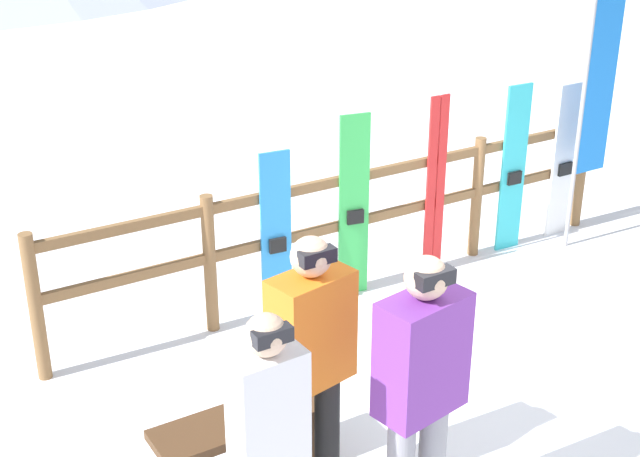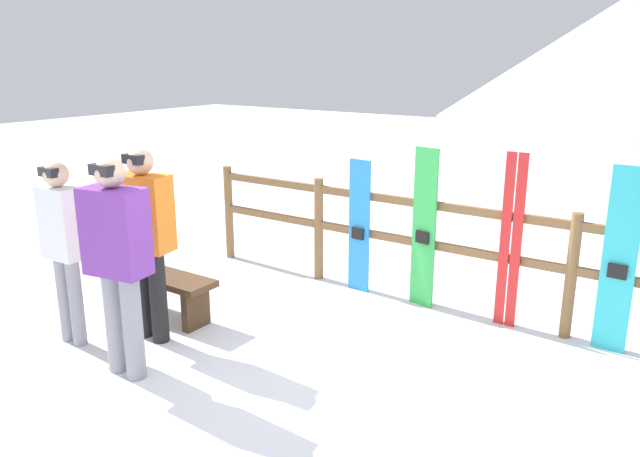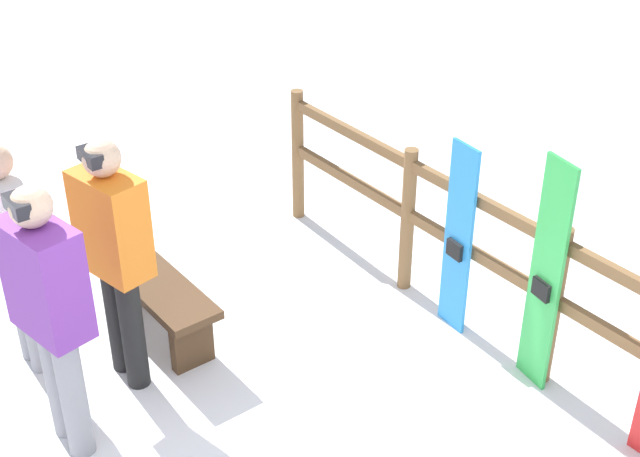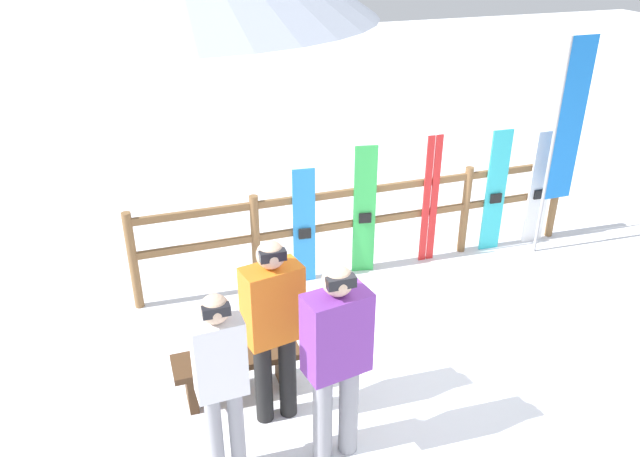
{
  "view_description": "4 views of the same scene",
  "coord_description": "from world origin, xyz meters",
  "px_view_note": "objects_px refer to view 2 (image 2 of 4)",
  "views": [
    {
      "loc": [
        -3.81,
        -3.54,
        3.6
      ],
      "look_at": [
        -0.83,
        1.36,
        1.06
      ],
      "focal_mm": 50.0,
      "sensor_mm": 36.0,
      "label": 1
    },
    {
      "loc": [
        2.43,
        -3.27,
        2.43
      ],
      "look_at": [
        -0.57,
        1.08,
        0.95
      ],
      "focal_mm": 35.0,
      "sensor_mm": 36.0,
      "label": 2
    },
    {
      "loc": [
        2.66,
        -1.71,
        3.84
      ],
      "look_at": [
        -1.01,
        1.12,
        1.05
      ],
      "focal_mm": 50.0,
      "sensor_mm": 36.0,
      "label": 3
    },
    {
      "loc": [
        -2.62,
        -3.92,
        3.86
      ],
      "look_at": [
        -0.87,
        1.27,
        1.1
      ],
      "focal_mm": 35.0,
      "sensor_mm": 36.0,
      "label": 4
    }
  ],
  "objects_px": {
    "person_purple": "(117,254)",
    "person_white": "(63,239)",
    "snowboard_blue": "(359,227)",
    "ski_pair_red": "(511,242)",
    "snowboard_green": "(424,229)",
    "person_orange": "(145,232)",
    "bench": "(164,286)",
    "snowboard_cyan": "(619,262)"
  },
  "relations": [
    {
      "from": "person_purple",
      "to": "snowboard_green",
      "type": "height_order",
      "value": "person_purple"
    },
    {
      "from": "snowboard_green",
      "to": "ski_pair_red",
      "type": "distance_m",
      "value": 0.85
    },
    {
      "from": "snowboard_green",
      "to": "ski_pair_red",
      "type": "xyz_separation_m",
      "value": [
        0.85,
        0.0,
        0.02
      ]
    },
    {
      "from": "bench",
      "to": "ski_pair_red",
      "type": "height_order",
      "value": "ski_pair_red"
    },
    {
      "from": "snowboard_blue",
      "to": "ski_pair_red",
      "type": "height_order",
      "value": "ski_pair_red"
    },
    {
      "from": "person_purple",
      "to": "snowboard_cyan",
      "type": "relative_size",
      "value": 1.08
    },
    {
      "from": "snowboard_blue",
      "to": "person_purple",
      "type": "bearing_deg",
      "value": -102.1
    },
    {
      "from": "person_orange",
      "to": "snowboard_blue",
      "type": "xyz_separation_m",
      "value": [
        0.89,
        2.04,
        -0.28
      ]
    },
    {
      "from": "person_purple",
      "to": "ski_pair_red",
      "type": "bearing_deg",
      "value": 50.47
    },
    {
      "from": "person_purple",
      "to": "person_orange",
      "type": "height_order",
      "value": "person_purple"
    },
    {
      "from": "person_orange",
      "to": "snowboard_green",
      "type": "xyz_separation_m",
      "value": [
        1.62,
        2.04,
        -0.19
      ]
    },
    {
      "from": "snowboard_blue",
      "to": "snowboard_cyan",
      "type": "distance_m",
      "value": 2.49
    },
    {
      "from": "snowboard_blue",
      "to": "person_white",
      "type": "bearing_deg",
      "value": -119.29
    },
    {
      "from": "person_purple",
      "to": "ski_pair_red",
      "type": "height_order",
      "value": "person_purple"
    },
    {
      "from": "person_orange",
      "to": "snowboard_cyan",
      "type": "distance_m",
      "value": 3.95
    },
    {
      "from": "snowboard_green",
      "to": "snowboard_blue",
      "type": "bearing_deg",
      "value": -179.99
    },
    {
      "from": "person_purple",
      "to": "snowboard_cyan",
      "type": "bearing_deg",
      "value": 40.43
    },
    {
      "from": "bench",
      "to": "snowboard_blue",
      "type": "bearing_deg",
      "value": 55.55
    },
    {
      "from": "person_purple",
      "to": "snowboard_blue",
      "type": "height_order",
      "value": "person_purple"
    },
    {
      "from": "person_orange",
      "to": "snowboard_green",
      "type": "relative_size",
      "value": 1.07
    },
    {
      "from": "person_orange",
      "to": "ski_pair_red",
      "type": "height_order",
      "value": "person_orange"
    },
    {
      "from": "snowboard_green",
      "to": "snowboard_cyan",
      "type": "distance_m",
      "value": 1.75
    },
    {
      "from": "ski_pair_red",
      "to": "person_orange",
      "type": "bearing_deg",
      "value": -140.42
    },
    {
      "from": "bench",
      "to": "snowboard_cyan",
      "type": "height_order",
      "value": "snowboard_cyan"
    },
    {
      "from": "person_purple",
      "to": "person_white",
      "type": "xyz_separation_m",
      "value": [
        -0.84,
        0.1,
        -0.05
      ]
    },
    {
      "from": "person_white",
      "to": "person_orange",
      "type": "relative_size",
      "value": 0.94
    },
    {
      "from": "snowboard_cyan",
      "to": "snowboard_blue",
      "type": "bearing_deg",
      "value": -180.0
    },
    {
      "from": "person_white",
      "to": "snowboard_cyan",
      "type": "relative_size",
      "value": 1.0
    },
    {
      "from": "snowboard_blue",
      "to": "snowboard_cyan",
      "type": "bearing_deg",
      "value": 0.0
    },
    {
      "from": "snowboard_blue",
      "to": "ski_pair_red",
      "type": "distance_m",
      "value": 1.59
    },
    {
      "from": "bench",
      "to": "snowboard_cyan",
      "type": "bearing_deg",
      "value": 24.69
    },
    {
      "from": "ski_pair_red",
      "to": "snowboard_cyan",
      "type": "relative_size",
      "value": 1.02
    },
    {
      "from": "person_purple",
      "to": "snowboard_cyan",
      "type": "xyz_separation_m",
      "value": [
        3.04,
        2.59,
        -0.2
      ]
    },
    {
      "from": "snowboard_blue",
      "to": "snowboard_cyan",
      "type": "xyz_separation_m",
      "value": [
        2.48,
        0.0,
        0.09
      ]
    },
    {
      "from": "ski_pair_red",
      "to": "bench",
      "type": "bearing_deg",
      "value": -148.52
    },
    {
      "from": "person_purple",
      "to": "ski_pair_red",
      "type": "xyz_separation_m",
      "value": [
        2.14,
        2.59,
        -0.18
      ]
    },
    {
      "from": "bench",
      "to": "person_purple",
      "type": "relative_size",
      "value": 0.64
    },
    {
      "from": "person_white",
      "to": "snowboard_green",
      "type": "relative_size",
      "value": 1.01
    },
    {
      "from": "ski_pair_red",
      "to": "person_purple",
      "type": "bearing_deg",
      "value": -129.53
    },
    {
      "from": "person_white",
      "to": "snowboard_green",
      "type": "height_order",
      "value": "person_white"
    },
    {
      "from": "person_purple",
      "to": "person_orange",
      "type": "distance_m",
      "value": 0.64
    },
    {
      "from": "person_white",
      "to": "ski_pair_red",
      "type": "height_order",
      "value": "ski_pair_red"
    }
  ]
}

